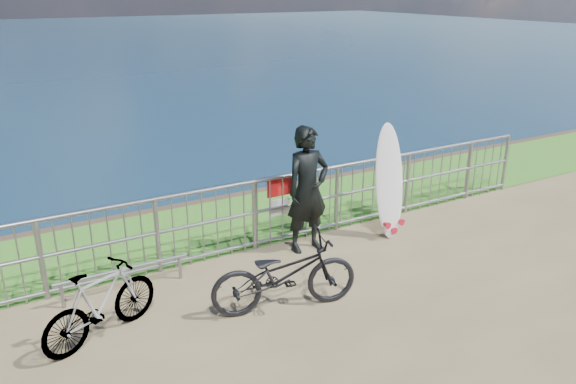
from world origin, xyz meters
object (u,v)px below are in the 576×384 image
surfer (308,190)px  surfboard (389,186)px  bicycle_near (285,274)px  bicycle_far (101,303)px

surfer → surfboard: size_ratio=1.05×
surfboard → bicycle_near: surfboard is taller
surfboard → bicycle_far: 4.72m
bicycle_near → bicycle_far: 2.17m
surfboard → bicycle_far: size_ratio=1.23×
surfer → bicycle_far: bearing=-167.2°
surfer → bicycle_near: bearing=-132.3°
surfer → surfboard: surfer is taller
surfboard → bicycle_near: (-2.54, -1.13, -0.36)m
surfer → bicycle_near: 1.81m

